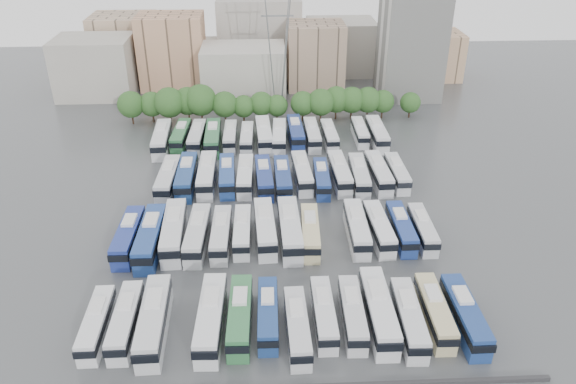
{
  "coord_description": "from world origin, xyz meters",
  "views": [
    {
      "loc": [
        -1.83,
        -74.06,
        46.38
      ],
      "look_at": [
        2.02,
        4.15,
        3.0
      ],
      "focal_mm": 35.0,
      "sensor_mm": 36.0,
      "label": 1
    }
  ],
  "objects_px": {
    "bus_r0_s8": "(324,313)",
    "bus_r1_s5": "(242,231)",
    "bus_r1_s2": "(174,231)",
    "bus_r3_s13": "(377,133)",
    "bus_r0_s4": "(211,318)",
    "bus_r2_s2": "(187,176)",
    "bus_r0_s0": "(97,323)",
    "bus_r2_s10": "(340,173)",
    "bus_r0_s13": "(465,315)",
    "bus_r1_s4": "(221,234)",
    "electricity_pylon": "(278,27)",
    "bus_r0_s2": "(154,320)",
    "bus_r0_s12": "(435,311)",
    "bus_r1_s12": "(401,228)",
    "bus_r0_s5": "(240,316)",
    "bus_r2_s7": "(283,178)",
    "bus_r2_s1": "(168,179)",
    "bus_r0_s9": "(352,313)",
    "bus_r0_s10": "(379,310)",
    "bus_r0_s1": "(126,320)",
    "bus_r1_s3": "(197,234)",
    "bus_r1_s7": "(290,229)",
    "bus_r3_s4": "(230,136)",
    "bus_r0_s6": "(268,314)",
    "bus_r2_s11": "(359,175)",
    "bus_r2_s13": "(397,173)",
    "bus_r3_s10": "(329,135)",
    "apartment_tower": "(411,42)",
    "bus_r3_s2": "(197,137)",
    "bus_r3_s1": "(181,136)",
    "bus_r1_s1": "(150,237)",
    "bus_r2_s12": "(379,173)",
    "bus_r3_s0": "(162,139)",
    "bus_r0_s11": "(409,318)",
    "bus_r1_s10": "(357,228)",
    "bus_r2_s8": "(302,173)",
    "bus_r2_s9": "(322,178)",
    "bus_r1_s8": "(310,232)",
    "bus_r2_s5": "(245,176)",
    "bus_r2_s3": "(207,174)",
    "bus_r1_s11": "(379,228)",
    "bus_r3_s12": "(360,132)",
    "bus_r2_s6": "(264,177)",
    "bus_r3_s6": "(264,134)",
    "bus_r0_s7": "(297,326)",
    "bus_r3_s3": "(213,137)",
    "bus_r3_s7": "(279,136)"
  },
  "relations": [
    {
      "from": "bus_r0_s4",
      "to": "bus_r3_s0",
      "type": "relative_size",
      "value": 0.97
    },
    {
      "from": "bus_r0_s5",
      "to": "bus_r2_s7",
      "type": "distance_m",
      "value": 35.32
    },
    {
      "from": "bus_r3_s7",
      "to": "bus_r2_s1",
      "type": "bearing_deg",
      "value": -135.67
    },
    {
      "from": "bus_r1_s2",
      "to": "bus_r3_s12",
      "type": "relative_size",
      "value": 1.26
    },
    {
      "from": "bus_r1_s12",
      "to": "bus_r1_s3",
      "type": "bearing_deg",
      "value": -179.38
    },
    {
      "from": "bus_r0_s6",
      "to": "bus_r2_s11",
      "type": "xyz_separation_m",
      "value": [
        16.46,
        34.71,
        0.19
      ]
    },
    {
      "from": "bus_r1_s11",
      "to": "bus_r3_s12",
      "type": "relative_size",
      "value": 1.09
    },
    {
      "from": "bus_r0_s4",
      "to": "bus_r2_s6",
      "type": "height_order",
      "value": "bus_r0_s4"
    },
    {
      "from": "bus_r0_s4",
      "to": "bus_r0_s13",
      "type": "xyz_separation_m",
      "value": [
        29.75,
        -0.82,
        -0.13
      ]
    },
    {
      "from": "bus_r2_s13",
      "to": "bus_r3_s2",
      "type": "bearing_deg",
      "value": 154.03
    },
    {
      "from": "bus_r0_s12",
      "to": "bus_r1_s12",
      "type": "xyz_separation_m",
      "value": [
        0.17,
        18.36,
        -0.01
      ]
    },
    {
      "from": "bus_r2_s3",
      "to": "bus_r2_s9",
      "type": "height_order",
      "value": "bus_r2_s3"
    },
    {
      "from": "bus_r1_s7",
      "to": "bus_r2_s1",
      "type": "xyz_separation_m",
      "value": [
        -19.96,
        17.05,
        -0.13
      ]
    },
    {
      "from": "electricity_pylon",
      "to": "bus_r0_s2",
      "type": "distance_m",
      "value": 77.58
    },
    {
      "from": "bus_r2_s13",
      "to": "bus_r3_s4",
      "type": "bearing_deg",
      "value": 148.85
    },
    {
      "from": "bus_r1_s2",
      "to": "bus_r3_s13",
      "type": "bearing_deg",
      "value": 41.22
    },
    {
      "from": "bus_r3_s0",
      "to": "bus_r2_s3",
      "type": "bearing_deg",
      "value": -59.96
    },
    {
      "from": "bus_r1_s8",
      "to": "bus_r3_s0",
      "type": "height_order",
      "value": "bus_r3_s0"
    },
    {
      "from": "bus_r3_s10",
      "to": "bus_r2_s12",
      "type": "bearing_deg",
      "value": -70.81
    },
    {
      "from": "bus_r0_s13",
      "to": "bus_r1_s4",
      "type": "bearing_deg",
      "value": 147.07
    },
    {
      "from": "bus_r0_s7",
      "to": "bus_r3_s2",
      "type": "distance_m",
      "value": 57.64
    },
    {
      "from": "bus_r2_s1",
      "to": "bus_r0_s9",
      "type": "bearing_deg",
      "value": -51.47
    },
    {
      "from": "bus_r2_s5",
      "to": "bus_r3_s2",
      "type": "distance_m",
      "value": 19.96
    },
    {
      "from": "bus_r0_s1",
      "to": "bus_r1_s3",
      "type": "height_order",
      "value": "bus_r1_s3"
    },
    {
      "from": "bus_r1_s5",
      "to": "bus_r2_s10",
      "type": "distance_m",
      "value": 24.24
    },
    {
      "from": "bus_r1_s1",
      "to": "bus_r1_s12",
      "type": "height_order",
      "value": "bus_r1_s1"
    },
    {
      "from": "bus_r1_s5",
      "to": "bus_r3_s4",
      "type": "xyz_separation_m",
      "value": [
        -3.2,
        35.13,
        0.01
      ]
    },
    {
      "from": "bus_r1_s5",
      "to": "bus_r3_s2",
      "type": "xyz_separation_m",
      "value": [
        -9.77,
        34.78,
        0.16
      ]
    },
    {
      "from": "bus_r0_s10",
      "to": "bus_r2_s2",
      "type": "xyz_separation_m",
      "value": [
        -26.49,
        35.95,
        0.01
      ]
    },
    {
      "from": "bus_r1_s3",
      "to": "bus_r2_s10",
      "type": "height_order",
      "value": "bus_r1_s3"
    },
    {
      "from": "bus_r2_s6",
      "to": "bus_r3_s4",
      "type": "xyz_separation_m",
      "value": [
        -6.57,
        18.48,
        -0.16
      ]
    },
    {
      "from": "bus_r0_s8",
      "to": "bus_r1_s5",
      "type": "distance_m",
      "value": 20.87
    },
    {
      "from": "bus_r2_s10",
      "to": "bus_r1_s5",
      "type": "bearing_deg",
      "value": -135.42
    },
    {
      "from": "bus_r3_s4",
      "to": "bus_r0_s8",
      "type": "bearing_deg",
      "value": -75.9
    },
    {
      "from": "bus_r0_s0",
      "to": "bus_r2_s10",
      "type": "xyz_separation_m",
      "value": [
        32.99,
        36.39,
        0.24
      ]
    },
    {
      "from": "bus_r1_s5",
      "to": "bus_r2_s8",
      "type": "height_order",
      "value": "bus_r2_s8"
    },
    {
      "from": "bus_r3_s1",
      "to": "bus_r1_s1",
      "type": "bearing_deg",
      "value": -87.01
    },
    {
      "from": "apartment_tower",
      "to": "bus_r0_s13",
      "type": "height_order",
      "value": "apartment_tower"
    },
    {
      "from": "bus_r0_s4",
      "to": "bus_r2_s2",
      "type": "xyz_separation_m",
      "value": [
        -6.75,
        36.22,
        0.03
      ]
    },
    {
      "from": "bus_r2_s12",
      "to": "bus_r3_s6",
      "type": "relative_size",
      "value": 0.95
    },
    {
      "from": "bus_r0_s11",
      "to": "bus_r2_s9",
      "type": "relative_size",
      "value": 1.06
    },
    {
      "from": "bus_r2_s11",
      "to": "bus_r0_s11",
      "type": "bearing_deg",
      "value": -88.16
    },
    {
      "from": "bus_r0_s1",
      "to": "bus_r2_s5",
      "type": "relative_size",
      "value": 0.97
    },
    {
      "from": "bus_r0_s2",
      "to": "bus_r3_s12",
      "type": "relative_size",
      "value": 1.22
    },
    {
      "from": "bus_r0_s8",
      "to": "bus_r0_s5",
      "type": "bearing_deg",
      "value": -179.54
    },
    {
      "from": "bus_r0_s10",
      "to": "bus_r3_s10",
      "type": "height_order",
      "value": "bus_r0_s10"
    },
    {
      "from": "bus_r3_s3",
      "to": "bus_r1_s12",
      "type": "bearing_deg",
      "value": -50.16
    },
    {
      "from": "bus_r1_s11",
      "to": "bus_r2_s3",
      "type": "distance_m",
      "value": 32.22
    },
    {
      "from": "bus_r0_s11",
      "to": "bus_r1_s10",
      "type": "relative_size",
      "value": 0.97
    },
    {
      "from": "bus_r2_s12",
      "to": "bus_r3_s0",
      "type": "height_order",
      "value": "bus_r3_s0"
    }
  ]
}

